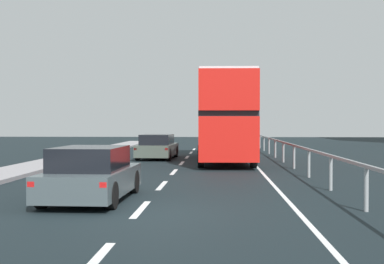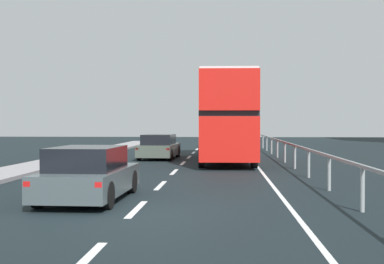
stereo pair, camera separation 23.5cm
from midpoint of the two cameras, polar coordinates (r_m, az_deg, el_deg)
The scene contains 6 objects.
ground_plane at distance 11.40m, azimuth -6.66°, elevation -9.22°, with size 73.43×120.00×0.10m, color black.
lane_paint_markings at distance 19.32m, azimuth 3.66°, elevation -4.84°, with size 3.67×46.00×0.01m.
bridge_side_railing at distance 20.34m, azimuth 11.95°, elevation -2.16°, with size 0.10×42.00×1.05m.
double_decker_bus_red at distance 26.35m, azimuth 3.36°, elevation 1.76°, with size 2.85×11.55×4.32m.
hatchback_car_near at distance 13.12m, azimuth -11.82°, elevation -4.76°, with size 1.92×4.14×1.38m.
sedan_car_ahead at distance 27.82m, azimuth -4.18°, elevation -1.71°, with size 1.99×4.48×1.35m.
Camera 1 is at (1.75, -11.06, 1.98)m, focal length 46.96 mm.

